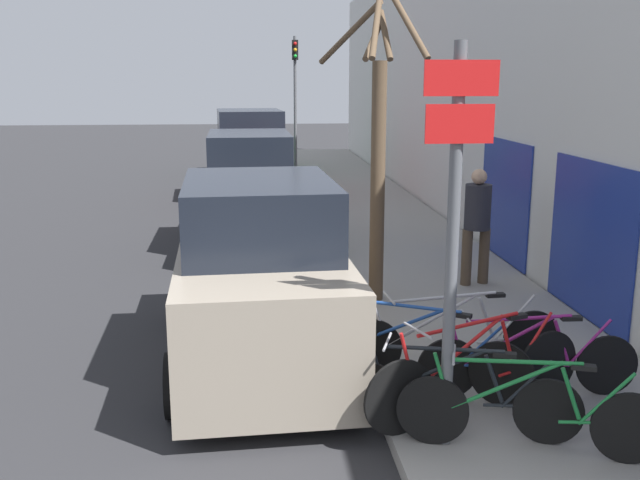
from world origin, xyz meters
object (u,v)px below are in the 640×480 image
Objects in this scene: pedestrian_near at (477,218)px; bicycle_1 at (456,396)px; bicycle_5 at (453,339)px; street_tree at (378,151)px; traffic_light at (295,86)px; bicycle_2 at (478,375)px; bicycle_3 at (528,361)px; parked_car_2 at (250,159)px; bicycle_4 at (419,352)px; parked_car_3 at (250,145)px; bicycle_0 at (529,413)px; parked_car_1 at (250,195)px; signpost at (453,232)px; parked_car_0 at (260,279)px.

bicycle_1 is at bearing -123.86° from pedestrian_near.
street_tree reaches higher than bicycle_5.
bicycle_5 is 0.55× the size of traffic_light.
bicycle_2 is 0.74m from bicycle_3.
parked_car_2 is 9.95m from pedestrian_near.
bicycle_1 is at bearing -139.20° from bicycle_4.
bicycle_4 is 0.45× the size of parked_car_3.
bicycle_4 is at bearing 41.27° from bicycle_0.
parked_car_2 is at bearing 5.91° from bicycle_5.
parked_car_1 is (-2.16, 6.96, 0.48)m from bicycle_5.
street_tree is (-0.04, 4.00, 1.79)m from bicycle_1.
bicycle_5 is 0.54× the size of parked_car_2.
street_tree reaches higher than parked_car_1.
bicycle_0 is 1.09× the size of bicycle_4.
signpost is 1.90× the size of pedestrian_near.
traffic_light is (-0.77, 18.93, 2.51)m from bicycle_0.
bicycle_2 is 4.60m from pedestrian_near.
pedestrian_near is at bearing -24.95° from bicycle_5.
bicycle_2 is 1.27× the size of pedestrian_near.
bicycle_5 reaches higher than bicycle_4.
traffic_light is at bearing 90.37° from signpost.
traffic_light is at bearing 67.17° from parked_car_2.
bicycle_5 is at bearing -19.74° from bicycle_4.
parked_car_0 is at bearing 57.26° from bicycle_0.
bicycle_1 is 1.36m from bicycle_5.
parked_car_3 is 15.63m from street_tree.
bicycle_5 reaches higher than bicycle_1.
bicycle_2 is 0.50× the size of parked_car_2.
pedestrian_near is at bearing 9.12° from bicycle_4.
signpost is 14.28m from parked_car_2.
bicycle_2 is 0.50× the size of parked_car_1.
parked_car_1 reaches higher than parked_car_0.
bicycle_5 reaches higher than bicycle_0.
parked_car_0 is (-2.64, 1.56, 0.48)m from bicycle_3.
parked_car_3 is at bearing 88.87° from parked_car_1.
street_tree is (-0.38, 2.69, 1.76)m from bicycle_5.
bicycle_5 is 17.41m from traffic_light.
bicycle_3 is at bearing -32.96° from parked_car_0.
bicycle_3 is 18.99m from parked_car_3.
bicycle_3 is 1.24× the size of pedestrian_near.
street_tree is (-0.33, 3.68, 1.74)m from bicycle_2.
bicycle_1 is at bearing -84.22° from parked_car_3.
signpost is 1.89m from bicycle_4.
bicycle_4 is at bearing 25.49° from bicycle_1.
traffic_light is (1.55, -0.94, 2.03)m from parked_car_3.
bicycle_2 reaches higher than bicycle_5.
signpost is 8.65m from parked_car_1.
pedestrian_near is at bearing -47.20° from parked_car_1.
bicycle_1 is 8.48m from parked_car_1.
street_tree is at bearing 19.27° from bicycle_3.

